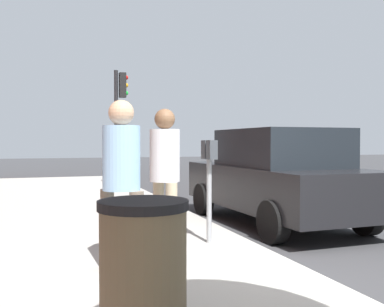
{
  "coord_description": "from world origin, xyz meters",
  "views": [
    {
      "loc": [
        -4.18,
        2.73,
        1.53
      ],
      "look_at": [
        1.66,
        0.78,
        1.37
      ],
      "focal_mm": 41.16,
      "sensor_mm": 36.0,
      "label": 1
    }
  ],
  "objects_px": {
    "parked_sedan_near": "(276,176)",
    "trash_bin": "(143,278)",
    "parking_meter": "(209,169)",
    "pedestrian_at_meter": "(165,165)",
    "pedestrian_bystander": "(121,170)",
    "traffic_signal": "(119,109)"
  },
  "relations": [
    {
      "from": "pedestrian_bystander",
      "to": "traffic_signal",
      "type": "height_order",
      "value": "traffic_signal"
    },
    {
      "from": "parking_meter",
      "to": "pedestrian_at_meter",
      "type": "xyz_separation_m",
      "value": [
        -0.04,
        0.64,
        0.07
      ]
    },
    {
      "from": "pedestrian_at_meter",
      "to": "pedestrian_bystander",
      "type": "xyz_separation_m",
      "value": [
        -0.93,
        0.73,
        0.01
      ]
    },
    {
      "from": "parking_meter",
      "to": "pedestrian_at_meter",
      "type": "bearing_deg",
      "value": 93.14
    },
    {
      "from": "pedestrian_at_meter",
      "to": "parked_sedan_near",
      "type": "bearing_deg",
      "value": 22.11
    },
    {
      "from": "pedestrian_at_meter",
      "to": "parked_sedan_near",
      "type": "distance_m",
      "value": 3.09
    },
    {
      "from": "pedestrian_bystander",
      "to": "parked_sedan_near",
      "type": "height_order",
      "value": "pedestrian_bystander"
    },
    {
      "from": "pedestrian_bystander",
      "to": "trash_bin",
      "type": "bearing_deg",
      "value": -136.72
    },
    {
      "from": "parked_sedan_near",
      "to": "trash_bin",
      "type": "bearing_deg",
      "value": 142.13
    },
    {
      "from": "pedestrian_at_meter",
      "to": "parking_meter",
      "type": "bearing_deg",
      "value": -7.35
    },
    {
      "from": "pedestrian_bystander",
      "to": "parked_sedan_near",
      "type": "distance_m",
      "value": 4.21
    },
    {
      "from": "parking_meter",
      "to": "traffic_signal",
      "type": "bearing_deg",
      "value": -0.44
    },
    {
      "from": "pedestrian_bystander",
      "to": "trash_bin",
      "type": "xyz_separation_m",
      "value": [
        -1.9,
        0.18,
        -0.58
      ]
    },
    {
      "from": "parking_meter",
      "to": "traffic_signal",
      "type": "distance_m",
      "value": 8.13
    },
    {
      "from": "pedestrian_at_meter",
      "to": "traffic_signal",
      "type": "distance_m",
      "value": 8.19
    },
    {
      "from": "parked_sedan_near",
      "to": "parking_meter",
      "type": "bearing_deg",
      "value": 129.73
    },
    {
      "from": "parked_sedan_near",
      "to": "trash_bin",
      "type": "height_order",
      "value": "parked_sedan_near"
    },
    {
      "from": "parking_meter",
      "to": "parked_sedan_near",
      "type": "distance_m",
      "value": 2.55
    },
    {
      "from": "parked_sedan_near",
      "to": "trash_bin",
      "type": "xyz_separation_m",
      "value": [
        -4.49,
        3.49,
        -0.24
      ]
    },
    {
      "from": "traffic_signal",
      "to": "pedestrian_bystander",
      "type": "bearing_deg",
      "value": 170.98
    },
    {
      "from": "pedestrian_at_meter",
      "to": "parked_sedan_near",
      "type": "height_order",
      "value": "pedestrian_at_meter"
    },
    {
      "from": "pedestrian_at_meter",
      "to": "traffic_signal",
      "type": "xyz_separation_m",
      "value": [
        8.05,
        -0.7,
        1.34
      ]
    }
  ]
}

